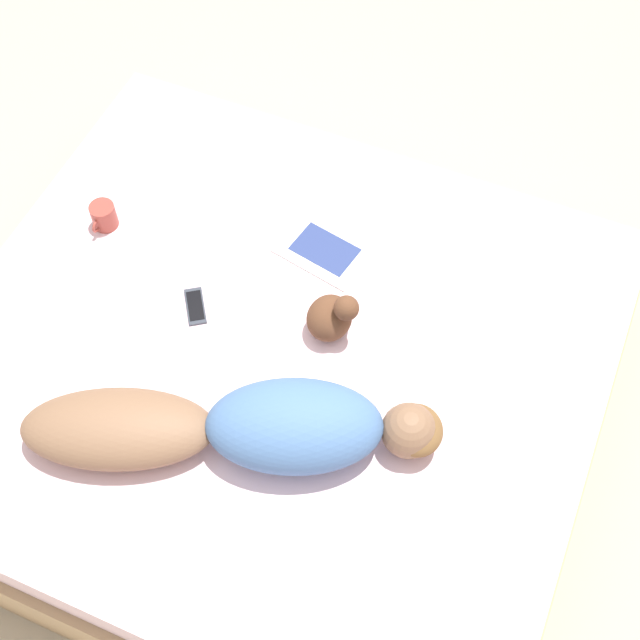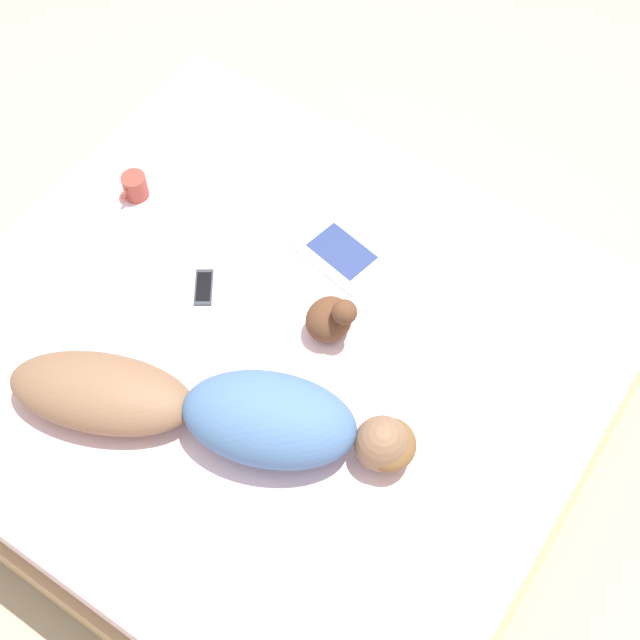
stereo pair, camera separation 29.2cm
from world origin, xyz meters
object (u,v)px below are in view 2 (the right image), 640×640
Objects in this scene: open_magazine at (362,235)px; cell_phone at (204,287)px; person at (218,412)px; coffee_mug at (135,186)px.

cell_phone is (0.49, -0.33, 0.00)m from open_magazine.
person is at bearing 99.10° from cell_phone.
person is at bearing 55.16° from coffee_mug.
person is at bearing 13.53° from open_magazine.
open_magazine is at bearing -158.27° from cell_phone.
cell_phone is (-0.38, -0.36, -0.09)m from person.
coffee_mug is at bearing -57.13° from cell_phone.
coffee_mug reaches higher than open_magazine.
coffee_mug is 0.50m from cell_phone.
person is 8.17× the size of cell_phone.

